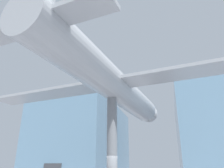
# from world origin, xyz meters

# --- Properties ---
(glass_pavilion_left) EXTENTS (8.54, 15.75, 10.31)m
(glass_pavilion_left) POSITION_xyz_m (-8.03, 15.86, 4.87)
(glass_pavilion_left) COLOR #60849E
(glass_pavilion_left) RESTS_ON ground_plane
(glass_pavilion_right) EXTENTS (8.54, 15.75, 10.31)m
(glass_pavilion_right) POSITION_xyz_m (8.03, 15.86, 4.87)
(glass_pavilion_right) COLOR #60849E
(glass_pavilion_right) RESTS_ON ground_plane
(support_pylon_central) EXTENTS (0.57, 0.57, 5.66)m
(support_pylon_central) POSITION_xyz_m (0.00, 0.00, 2.83)
(support_pylon_central) COLOR slate
(support_pylon_central) RESTS_ON ground_plane
(suspended_airplane) EXTENTS (17.97, 15.93, 2.92)m
(suspended_airplane) POSITION_xyz_m (0.04, 0.29, 6.58)
(suspended_airplane) COLOR #93999E
(suspended_airplane) RESTS_ON support_pylon_central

